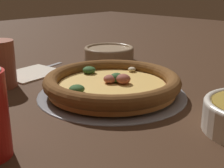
% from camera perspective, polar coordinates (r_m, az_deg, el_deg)
% --- Properties ---
extents(ground_plane, '(3.00, 3.00, 0.00)m').
position_cam_1_polar(ground_plane, '(0.68, 0.00, -1.92)').
color(ground_plane, '#3D2616').
extents(pizza_tray, '(0.32, 0.32, 0.01)m').
position_cam_1_polar(pizza_tray, '(0.68, 0.00, -1.65)').
color(pizza_tray, gray).
rests_on(pizza_tray, ground_plane).
extents(pizza, '(0.29, 0.29, 0.04)m').
position_cam_1_polar(pizza, '(0.67, -0.02, 0.19)').
color(pizza, '#A86B33').
rests_on(pizza, pizza_tray).
extents(bowl_far, '(0.15, 0.15, 0.04)m').
position_cam_1_polar(bowl_far, '(0.97, -0.55, 5.68)').
color(bowl_far, '#9E8466').
rests_on(bowl_far, ground_plane).
extents(napkin, '(0.16, 0.13, 0.01)m').
position_cam_1_polar(napkin, '(0.85, -14.55, 2.03)').
color(napkin, beige).
rests_on(napkin, ground_plane).
extents(fork, '(0.19, 0.06, 0.00)m').
position_cam_1_polar(fork, '(0.89, -13.86, 2.48)').
color(fork, '#B7B7BC').
rests_on(fork, ground_plane).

